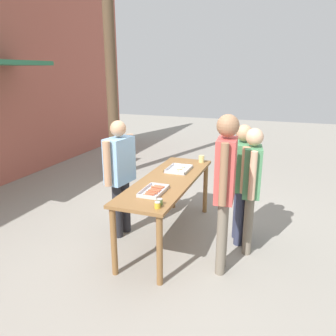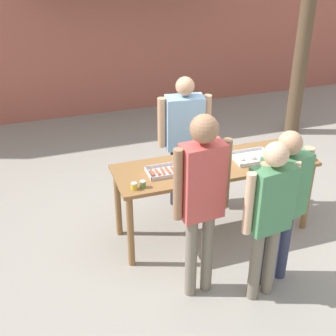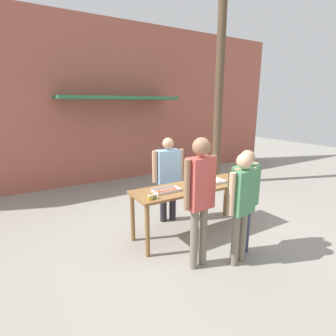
{
  "view_description": "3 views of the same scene",
  "coord_description": "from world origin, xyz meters",
  "px_view_note": "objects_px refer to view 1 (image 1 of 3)",
  "views": [
    {
      "loc": [
        -3.91,
        -1.42,
        2.27
      ],
      "look_at": [
        0.0,
        0.0,
        1.02
      ],
      "focal_mm": 35.0,
      "sensor_mm": 36.0,
      "label": 1
    },
    {
      "loc": [
        -1.87,
        -3.99,
        3.24
      ],
      "look_at": [
        -0.54,
        -0.01,
        0.92
      ],
      "focal_mm": 50.0,
      "sensor_mm": 36.0,
      "label": 2
    },
    {
      "loc": [
        -2.57,
        -3.48,
        2.25
      ],
      "look_at": [
        -0.12,
        0.66,
        1.07
      ],
      "focal_mm": 28.0,
      "sensor_mm": 36.0,
      "label": 3
    }
  ],
  "objects_px": {
    "person_server_behind_table": "(120,169)",
    "utility_pole": "(109,26)",
    "condiment_jar_ketchup": "(160,202)",
    "person_customer_waiting_in_line": "(251,180)",
    "food_tray_buns": "(179,169)",
    "person_customer_with_cup": "(241,175)",
    "food_tray_sausages": "(154,191)",
    "condiment_jar_mustard": "(157,205)",
    "person_customer_holding_hotdog": "(225,180)",
    "beer_cup": "(201,159)"
  },
  "relations": [
    {
      "from": "person_server_behind_table",
      "to": "utility_pole",
      "type": "distance_m",
      "value": 3.57
    },
    {
      "from": "food_tray_sausages",
      "to": "food_tray_buns",
      "type": "xyz_separation_m",
      "value": [
        0.96,
        -0.0,
        0.0
      ]
    },
    {
      "from": "condiment_jar_mustard",
      "to": "food_tray_sausages",
      "type": "bearing_deg",
      "value": 27.18
    },
    {
      "from": "food_tray_buns",
      "to": "person_customer_with_cup",
      "type": "relative_size",
      "value": 0.26
    },
    {
      "from": "food_tray_buns",
      "to": "person_customer_waiting_in_line",
      "type": "xyz_separation_m",
      "value": [
        -0.4,
        -1.07,
        0.08
      ]
    },
    {
      "from": "beer_cup",
      "to": "utility_pole",
      "type": "distance_m",
      "value": 3.49
    },
    {
      "from": "person_server_behind_table",
      "to": "utility_pole",
      "type": "xyz_separation_m",
      "value": [
        2.45,
        1.45,
        2.15
      ]
    },
    {
      "from": "condiment_jar_mustard",
      "to": "utility_pole",
      "type": "xyz_separation_m",
      "value": [
        3.29,
        2.34,
        2.21
      ]
    },
    {
      "from": "person_customer_holding_hotdog",
      "to": "utility_pole",
      "type": "height_order",
      "value": "utility_pole"
    },
    {
      "from": "condiment_jar_mustard",
      "to": "person_customer_holding_hotdog",
      "type": "xyz_separation_m",
      "value": [
        0.44,
        -0.62,
        0.21
      ]
    },
    {
      "from": "condiment_jar_ketchup",
      "to": "person_customer_holding_hotdog",
      "type": "bearing_deg",
      "value": -60.73
    },
    {
      "from": "food_tray_buns",
      "to": "food_tray_sausages",
      "type": "bearing_deg",
      "value": 179.96
    },
    {
      "from": "food_tray_sausages",
      "to": "condiment_jar_mustard",
      "type": "relative_size",
      "value": 6.09
    },
    {
      "from": "condiment_jar_mustard",
      "to": "person_customer_waiting_in_line",
      "type": "bearing_deg",
      "value": -40.87
    },
    {
      "from": "condiment_jar_ketchup",
      "to": "person_customer_waiting_in_line",
      "type": "distance_m",
      "value": 1.24
    },
    {
      "from": "condiment_jar_ketchup",
      "to": "person_server_behind_table",
      "type": "distance_m",
      "value": 1.16
    },
    {
      "from": "food_tray_buns",
      "to": "person_server_behind_table",
      "type": "xyz_separation_m",
      "value": [
        -0.54,
        0.67,
        0.08
      ]
    },
    {
      "from": "person_customer_waiting_in_line",
      "to": "condiment_jar_mustard",
      "type": "bearing_deg",
      "value": -48.57
    },
    {
      "from": "person_customer_with_cup",
      "to": "condiment_jar_ketchup",
      "type": "bearing_deg",
      "value": -47.69
    },
    {
      "from": "condiment_jar_ketchup",
      "to": "person_server_behind_table",
      "type": "height_order",
      "value": "person_server_behind_table"
    },
    {
      "from": "food_tray_sausages",
      "to": "person_customer_waiting_in_line",
      "type": "xyz_separation_m",
      "value": [
        0.57,
        -1.07,
        0.08
      ]
    },
    {
      "from": "person_customer_holding_hotdog",
      "to": "utility_pole",
      "type": "bearing_deg",
      "value": -138.76
    },
    {
      "from": "food_tray_sausages",
      "to": "person_customer_with_cup",
      "type": "xyz_separation_m",
      "value": [
        0.79,
        -0.92,
        0.07
      ]
    },
    {
      "from": "condiment_jar_ketchup",
      "to": "utility_pole",
      "type": "height_order",
      "value": "utility_pole"
    },
    {
      "from": "beer_cup",
      "to": "person_server_behind_table",
      "type": "bearing_deg",
      "value": 140.51
    },
    {
      "from": "food_tray_sausages",
      "to": "condiment_jar_ketchup",
      "type": "bearing_deg",
      "value": -147.98
    },
    {
      "from": "person_customer_holding_hotdog",
      "to": "person_customer_with_cup",
      "type": "bearing_deg",
      "value": 168.97
    },
    {
      "from": "food_tray_buns",
      "to": "condiment_jar_ketchup",
      "type": "relative_size",
      "value": 5.79
    },
    {
      "from": "food_tray_sausages",
      "to": "person_customer_with_cup",
      "type": "height_order",
      "value": "person_customer_with_cup"
    },
    {
      "from": "person_customer_waiting_in_line",
      "to": "utility_pole",
      "type": "bearing_deg",
      "value": -133.53
    },
    {
      "from": "condiment_jar_ketchup",
      "to": "utility_pole",
      "type": "distance_m",
      "value": 4.54
    },
    {
      "from": "condiment_jar_mustard",
      "to": "person_customer_holding_hotdog",
      "type": "height_order",
      "value": "person_customer_holding_hotdog"
    },
    {
      "from": "person_customer_waiting_in_line",
      "to": "condiment_jar_ketchup",
      "type": "bearing_deg",
      "value": -51.59
    },
    {
      "from": "food_tray_buns",
      "to": "utility_pole",
      "type": "distance_m",
      "value": 3.63
    },
    {
      "from": "person_server_behind_table",
      "to": "person_customer_with_cup",
      "type": "height_order",
      "value": "person_server_behind_table"
    },
    {
      "from": "person_server_behind_table",
      "to": "person_customer_waiting_in_line",
      "type": "height_order",
      "value": "person_server_behind_table"
    },
    {
      "from": "person_customer_holding_hotdog",
      "to": "person_customer_with_cup",
      "type": "height_order",
      "value": "person_customer_holding_hotdog"
    },
    {
      "from": "person_server_behind_table",
      "to": "person_customer_holding_hotdog",
      "type": "xyz_separation_m",
      "value": [
        -0.4,
        -1.51,
        0.15
      ]
    },
    {
      "from": "person_server_behind_table",
      "to": "person_customer_waiting_in_line",
      "type": "xyz_separation_m",
      "value": [
        0.14,
        -1.74,
        0.0
      ]
    },
    {
      "from": "beer_cup",
      "to": "person_customer_waiting_in_line",
      "type": "bearing_deg",
      "value": -136.7
    },
    {
      "from": "food_tray_buns",
      "to": "person_server_behind_table",
      "type": "distance_m",
      "value": 0.87
    },
    {
      "from": "food_tray_buns",
      "to": "beer_cup",
      "type": "relative_size",
      "value": 3.71
    },
    {
      "from": "food_tray_buns",
      "to": "person_customer_waiting_in_line",
      "type": "bearing_deg",
      "value": -110.46
    },
    {
      "from": "food_tray_sausages",
      "to": "person_server_behind_table",
      "type": "height_order",
      "value": "person_server_behind_table"
    },
    {
      "from": "food_tray_sausages",
      "to": "condiment_jar_ketchup",
      "type": "distance_m",
      "value": 0.39
    },
    {
      "from": "food_tray_buns",
      "to": "person_customer_with_cup",
      "type": "bearing_deg",
      "value": -100.94
    },
    {
      "from": "food_tray_sausages",
      "to": "beer_cup",
      "type": "distance_m",
      "value": 1.5
    },
    {
      "from": "person_customer_holding_hotdog",
      "to": "utility_pole",
      "type": "xyz_separation_m",
      "value": [
        2.85,
        2.96,
        2.0
      ]
    },
    {
      "from": "food_tray_buns",
      "to": "utility_pole",
      "type": "relative_size",
      "value": 0.07
    },
    {
      "from": "condiment_jar_ketchup",
      "to": "person_customer_holding_hotdog",
      "type": "xyz_separation_m",
      "value": [
        0.35,
        -0.63,
        0.21
      ]
    }
  ]
}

